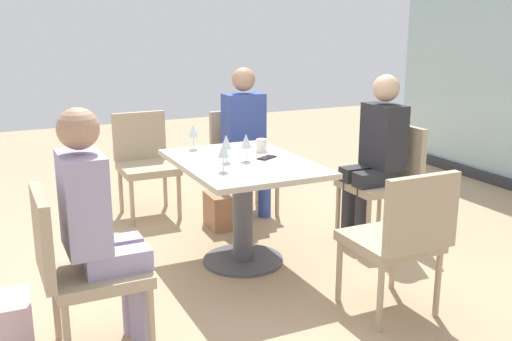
{
  "coord_description": "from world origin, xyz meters",
  "views": [
    {
      "loc": [
        3.52,
        -1.58,
        1.66
      ],
      "look_at": [
        0.0,
        0.1,
        0.65
      ],
      "focal_mm": 41.47,
      "sensor_mm": 36.0,
      "label": 1
    }
  ],
  "objects_px": {
    "wine_glass_3": "(223,151)",
    "person_near_window": "(376,150)",
    "dining_table_main": "(243,189)",
    "chair_far_right": "(401,234)",
    "wine_glass_0": "(246,142)",
    "chair_front_right": "(78,263)",
    "handbag_0": "(16,322)",
    "person_far_left": "(247,134)",
    "handbag_1": "(218,211)",
    "chair_far_left": "(242,155)",
    "chair_near_window": "(387,174)",
    "wine_glass_2": "(193,131)",
    "cell_phone_on_table": "(267,158)",
    "wine_glass_1": "(226,143)",
    "person_front_right": "(98,220)",
    "coffee_cup": "(261,145)"
  },
  "relations": [
    {
      "from": "handbag_1",
      "to": "handbag_0",
      "type": "bearing_deg",
      "value": -50.2
    },
    {
      "from": "chair_near_window",
      "to": "person_near_window",
      "type": "relative_size",
      "value": 0.69
    },
    {
      "from": "coffee_cup",
      "to": "person_far_left",
      "type": "bearing_deg",
      "value": 162.97
    },
    {
      "from": "person_near_window",
      "to": "wine_glass_1",
      "type": "height_order",
      "value": "person_near_window"
    },
    {
      "from": "chair_far_right",
      "to": "wine_glass_2",
      "type": "height_order",
      "value": "wine_glass_2"
    },
    {
      "from": "chair_far_left",
      "to": "person_far_left",
      "type": "bearing_deg",
      "value": -0.0
    },
    {
      "from": "chair_front_right",
      "to": "handbag_1",
      "type": "distance_m",
      "value": 2.0
    },
    {
      "from": "wine_glass_2",
      "to": "chair_front_right",
      "type": "bearing_deg",
      "value": -40.68
    },
    {
      "from": "dining_table_main",
      "to": "wine_glass_1",
      "type": "height_order",
      "value": "wine_glass_1"
    },
    {
      "from": "dining_table_main",
      "to": "wine_glass_3",
      "type": "bearing_deg",
      "value": -46.89
    },
    {
      "from": "handbag_0",
      "to": "handbag_1",
      "type": "xyz_separation_m",
      "value": [
        -1.25,
        1.62,
        0.0
      ]
    },
    {
      "from": "dining_table_main",
      "to": "chair_front_right",
      "type": "relative_size",
      "value": 1.33
    },
    {
      "from": "chair_near_window",
      "to": "wine_glass_2",
      "type": "distance_m",
      "value": 1.51
    },
    {
      "from": "chair_near_window",
      "to": "wine_glass_1",
      "type": "relative_size",
      "value": 4.7
    },
    {
      "from": "chair_far_left",
      "to": "cell_phone_on_table",
      "type": "xyz_separation_m",
      "value": [
        1.09,
        -0.3,
        0.24
      ]
    },
    {
      "from": "wine_glass_1",
      "to": "wine_glass_3",
      "type": "bearing_deg",
      "value": -26.66
    },
    {
      "from": "chair_far_right",
      "to": "cell_phone_on_table",
      "type": "height_order",
      "value": "chair_far_right"
    },
    {
      "from": "chair_far_left",
      "to": "person_far_left",
      "type": "height_order",
      "value": "person_far_left"
    },
    {
      "from": "chair_near_window",
      "to": "chair_far_right",
      "type": "relative_size",
      "value": 1.0
    },
    {
      "from": "person_far_left",
      "to": "handbag_1",
      "type": "distance_m",
      "value": 0.71
    },
    {
      "from": "chair_near_window",
      "to": "chair_far_right",
      "type": "xyz_separation_m",
      "value": [
        1.09,
        -0.73,
        0.0
      ]
    },
    {
      "from": "chair_near_window",
      "to": "person_front_right",
      "type": "relative_size",
      "value": 0.69
    },
    {
      "from": "chair_far_left",
      "to": "wine_glass_3",
      "type": "distance_m",
      "value": 1.52
    },
    {
      "from": "chair_far_left",
      "to": "handbag_0",
      "type": "distance_m",
      "value": 2.58
    },
    {
      "from": "wine_glass_1",
      "to": "chair_far_left",
      "type": "bearing_deg",
      "value": 151.25
    },
    {
      "from": "dining_table_main",
      "to": "chair_far_left",
      "type": "xyz_separation_m",
      "value": [
        -1.09,
        0.48,
        -0.03
      ]
    },
    {
      "from": "chair_near_window",
      "to": "handbag_0",
      "type": "xyz_separation_m",
      "value": [
        0.51,
        -2.73,
        -0.36
      ]
    },
    {
      "from": "person_front_right",
      "to": "wine_glass_0",
      "type": "xyz_separation_m",
      "value": [
        -0.71,
        1.12,
        0.16
      ]
    },
    {
      "from": "chair_near_window",
      "to": "cell_phone_on_table",
      "type": "distance_m",
      "value": 1.06
    },
    {
      "from": "person_far_left",
      "to": "wine_glass_0",
      "type": "height_order",
      "value": "person_far_left"
    },
    {
      "from": "coffee_cup",
      "to": "wine_glass_1",
      "type": "bearing_deg",
      "value": -60.83
    },
    {
      "from": "wine_glass_3",
      "to": "person_near_window",
      "type": "bearing_deg",
      "value": 98.97
    },
    {
      "from": "chair_far_right",
      "to": "wine_glass_0",
      "type": "relative_size",
      "value": 4.7
    },
    {
      "from": "chair_near_window",
      "to": "wine_glass_1",
      "type": "xyz_separation_m",
      "value": [
        -0.01,
        -1.33,
        0.37
      ]
    },
    {
      "from": "chair_far_right",
      "to": "person_near_window",
      "type": "height_order",
      "value": "person_near_window"
    },
    {
      "from": "dining_table_main",
      "to": "wine_glass_0",
      "type": "height_order",
      "value": "wine_glass_0"
    },
    {
      "from": "chair_far_left",
      "to": "person_far_left",
      "type": "relative_size",
      "value": 0.69
    },
    {
      "from": "cell_phone_on_table",
      "to": "wine_glass_2",
      "type": "bearing_deg",
      "value": -173.27
    },
    {
      "from": "dining_table_main",
      "to": "cell_phone_on_table",
      "type": "bearing_deg",
      "value": 87.64
    },
    {
      "from": "dining_table_main",
      "to": "chair_far_right",
      "type": "relative_size",
      "value": 1.33
    },
    {
      "from": "wine_glass_0",
      "to": "wine_glass_3",
      "type": "height_order",
      "value": "same"
    },
    {
      "from": "person_front_right",
      "to": "cell_phone_on_table",
      "type": "bearing_deg",
      "value": 119.22
    },
    {
      "from": "coffee_cup",
      "to": "person_near_window",
      "type": "bearing_deg",
      "value": 76.62
    },
    {
      "from": "dining_table_main",
      "to": "person_near_window",
      "type": "height_order",
      "value": "person_near_window"
    },
    {
      "from": "wine_glass_3",
      "to": "chair_near_window",
      "type": "bearing_deg",
      "value": 98.3
    },
    {
      "from": "chair_front_right",
      "to": "wine_glass_2",
      "type": "relative_size",
      "value": 4.7
    },
    {
      "from": "person_near_window",
      "to": "handbag_0",
      "type": "distance_m",
      "value": 2.73
    },
    {
      "from": "chair_front_right",
      "to": "handbag_0",
      "type": "height_order",
      "value": "chair_front_right"
    },
    {
      "from": "chair_far_right",
      "to": "handbag_0",
      "type": "relative_size",
      "value": 2.9
    },
    {
      "from": "chair_far_left",
      "to": "cell_phone_on_table",
      "type": "distance_m",
      "value": 1.16
    }
  ]
}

